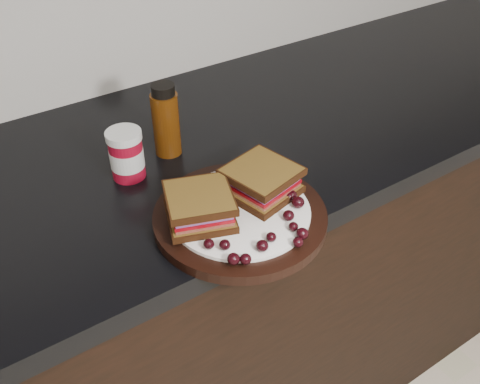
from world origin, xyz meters
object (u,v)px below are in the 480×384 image
object	(u,v)px
condiment_jar	(126,154)
oil_bottle	(166,120)
sandwich_left	(200,206)
plate	(240,217)

from	to	relation	value
condiment_jar	oil_bottle	xyz separation A→B (m)	(0.10, 0.03, 0.02)
sandwich_left	condiment_jar	size ratio (longest dim) A/B	1.10
plate	oil_bottle	size ratio (longest dim) A/B	1.99
sandwich_left	oil_bottle	world-z (taller)	oil_bottle
plate	condiment_jar	size ratio (longest dim) A/B	3.04
condiment_jar	plate	bearing A→B (deg)	-65.55
plate	oil_bottle	world-z (taller)	oil_bottle
plate	sandwich_left	size ratio (longest dim) A/B	2.75
plate	oil_bottle	distance (m)	0.25
oil_bottle	sandwich_left	bearing A→B (deg)	-104.97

